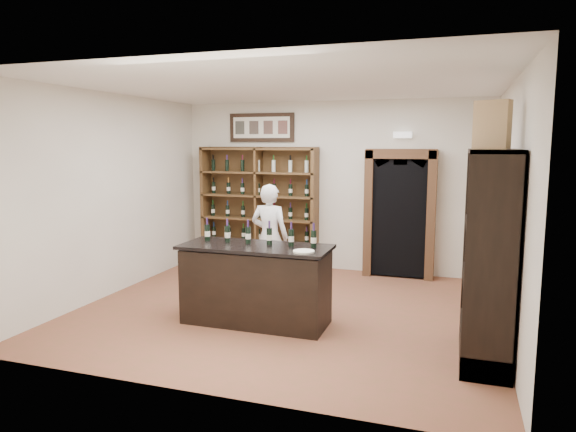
# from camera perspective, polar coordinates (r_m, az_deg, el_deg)

# --- Properties ---
(floor) EXTENTS (5.50, 5.50, 0.00)m
(floor) POSITION_cam_1_polar(r_m,az_deg,el_deg) (7.14, -0.21, -10.37)
(floor) COLOR brown
(floor) RESTS_ON ground
(ceiling) EXTENTS (5.50, 5.50, 0.00)m
(ceiling) POSITION_cam_1_polar(r_m,az_deg,el_deg) (6.82, -0.22, 14.32)
(ceiling) COLOR white
(ceiling) RESTS_ON wall_back
(wall_back) EXTENTS (5.50, 0.04, 3.00)m
(wall_back) POSITION_cam_1_polar(r_m,az_deg,el_deg) (9.21, 4.74, 3.30)
(wall_back) COLOR silver
(wall_back) RESTS_ON ground
(wall_left) EXTENTS (0.04, 5.00, 3.00)m
(wall_left) POSITION_cam_1_polar(r_m,az_deg,el_deg) (8.12, -18.97, 2.26)
(wall_left) COLOR silver
(wall_left) RESTS_ON ground
(wall_right) EXTENTS (0.04, 5.00, 3.00)m
(wall_right) POSITION_cam_1_polar(r_m,az_deg,el_deg) (6.49, 23.45, 0.70)
(wall_right) COLOR silver
(wall_right) RESTS_ON ground
(wine_shelf) EXTENTS (2.20, 0.38, 2.20)m
(wine_shelf) POSITION_cam_1_polar(r_m,az_deg,el_deg) (9.48, -3.19, 1.02)
(wine_shelf) COLOR brown
(wine_shelf) RESTS_ON ground
(framed_picture) EXTENTS (1.25, 0.04, 0.52)m
(framed_picture) POSITION_cam_1_polar(r_m,az_deg,el_deg) (9.54, -2.95, 9.79)
(framed_picture) COLOR black
(framed_picture) RESTS_ON wall_back
(arched_doorway) EXTENTS (1.17, 0.35, 2.17)m
(arched_doorway) POSITION_cam_1_polar(r_m,az_deg,el_deg) (8.87, 12.32, 0.61)
(arched_doorway) COLOR black
(arched_doorway) RESTS_ON ground
(emergency_light) EXTENTS (0.30, 0.10, 0.10)m
(emergency_light) POSITION_cam_1_polar(r_m,az_deg,el_deg) (8.89, 12.63, 8.78)
(emergency_light) COLOR white
(emergency_light) RESTS_ON wall_back
(tasting_counter) EXTENTS (1.88, 0.78, 1.00)m
(tasting_counter) POSITION_cam_1_polar(r_m,az_deg,el_deg) (6.52, -3.59, -7.64)
(tasting_counter) COLOR black
(tasting_counter) RESTS_ON ground
(counter_bottle_0) EXTENTS (0.07, 0.07, 0.30)m
(counter_bottle_0) POSITION_cam_1_polar(r_m,az_deg,el_deg) (6.78, -8.95, -1.81)
(counter_bottle_0) COLOR black
(counter_bottle_0) RESTS_ON tasting_counter
(counter_bottle_1) EXTENTS (0.07, 0.07, 0.30)m
(counter_bottle_1) POSITION_cam_1_polar(r_m,az_deg,el_deg) (6.65, -6.75, -1.95)
(counter_bottle_1) COLOR black
(counter_bottle_1) RESTS_ON tasting_counter
(counter_bottle_2) EXTENTS (0.07, 0.07, 0.30)m
(counter_bottle_2) POSITION_cam_1_polar(r_m,az_deg,el_deg) (6.54, -4.46, -2.09)
(counter_bottle_2) COLOR black
(counter_bottle_2) RESTS_ON tasting_counter
(counter_bottle_3) EXTENTS (0.07, 0.07, 0.30)m
(counter_bottle_3) POSITION_cam_1_polar(r_m,az_deg,el_deg) (6.43, -2.09, -2.24)
(counter_bottle_3) COLOR black
(counter_bottle_3) RESTS_ON tasting_counter
(counter_bottle_4) EXTENTS (0.07, 0.07, 0.30)m
(counter_bottle_4) POSITION_cam_1_polar(r_m,az_deg,el_deg) (6.34, 0.36, -2.39)
(counter_bottle_4) COLOR black
(counter_bottle_4) RESTS_ON tasting_counter
(counter_bottle_5) EXTENTS (0.07, 0.07, 0.30)m
(counter_bottle_5) POSITION_cam_1_polar(r_m,az_deg,el_deg) (6.26, 2.87, -2.53)
(counter_bottle_5) COLOR black
(counter_bottle_5) RESTS_ON tasting_counter
(side_cabinet) EXTENTS (0.48, 1.20, 2.20)m
(side_cabinet) POSITION_cam_1_polar(r_m,az_deg,el_deg) (5.73, 21.56, -7.70)
(side_cabinet) COLOR black
(side_cabinet) RESTS_ON ground
(shopkeeper) EXTENTS (0.62, 0.42, 1.65)m
(shopkeeper) POSITION_cam_1_polar(r_m,az_deg,el_deg) (7.94, -2.05, -2.35)
(shopkeeper) COLOR white
(shopkeeper) RESTS_ON ground
(plate) EXTENTS (0.25, 0.25, 0.02)m
(plate) POSITION_cam_1_polar(r_m,az_deg,el_deg) (5.98, 1.76, -3.96)
(plate) COLOR silver
(plate) RESTS_ON tasting_counter
(wine_crate) EXTENTS (0.37, 0.27, 0.49)m
(wine_crate) POSITION_cam_1_polar(r_m,az_deg,el_deg) (5.63, 21.73, 9.40)
(wine_crate) COLOR #A47A56
(wine_crate) RESTS_ON side_cabinet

